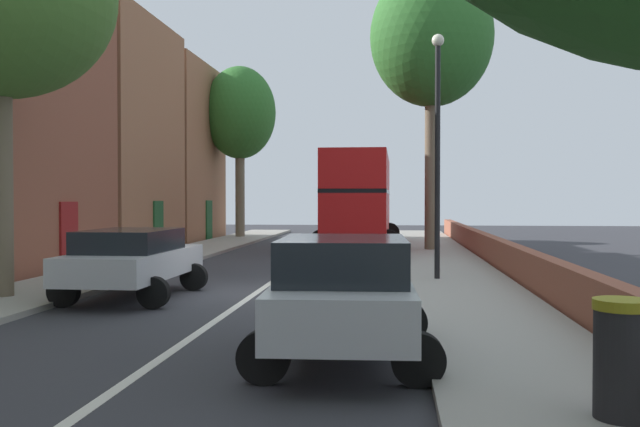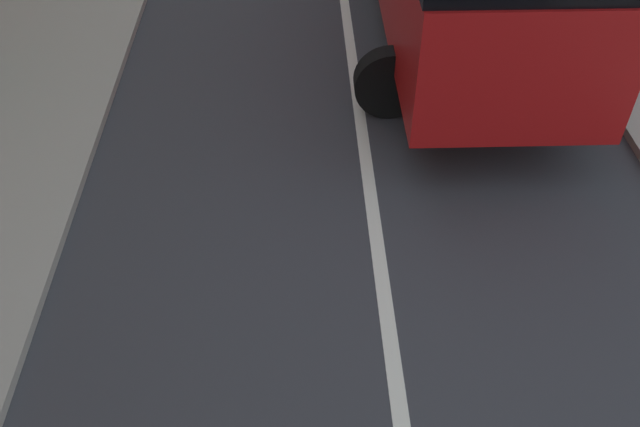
% 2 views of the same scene
% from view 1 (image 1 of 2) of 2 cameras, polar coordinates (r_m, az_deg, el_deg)
% --- Properties ---
extents(ground_plane, '(84.00, 84.00, 0.00)m').
position_cam_1_polar(ground_plane, '(16.40, -5.22, -6.46)').
color(ground_plane, '#333338').
extents(road_centre_line, '(0.16, 54.00, 0.01)m').
position_cam_1_polar(road_centre_line, '(16.40, -5.22, -6.45)').
color(road_centre_line, silver).
rests_on(road_centre_line, ground).
extents(sidewalk_left, '(2.60, 60.00, 0.12)m').
position_cam_1_polar(sidewalk_left, '(17.98, -20.80, -5.66)').
color(sidewalk_left, '#9E998E').
rests_on(sidewalk_left, ground).
extents(sidewalk_right, '(2.60, 60.00, 0.12)m').
position_cam_1_polar(sidewalk_right, '(16.18, 12.18, -6.37)').
color(sidewalk_right, '#9E998E').
rests_on(sidewalk_right, ground).
extents(boundary_wall_right, '(0.36, 54.00, 0.93)m').
position_cam_1_polar(boundary_wall_right, '(16.37, 17.61, -4.88)').
color(boundary_wall_right, brown).
rests_on(boundary_wall_right, ground).
extents(double_decker_bus, '(3.60, 10.97, 4.06)m').
position_cam_1_polar(double_decker_bus, '(30.92, 3.26, 1.52)').
color(double_decker_bus, red).
rests_on(double_decker_bus, ground).
extents(parked_car_silver_left_0, '(2.52, 4.52, 1.52)m').
position_cam_1_polar(parked_car_silver_left_0, '(15.84, -15.00, -3.54)').
color(parked_car_silver_left_0, '#B7BABF').
rests_on(parked_car_silver_left_0, ground).
extents(parked_car_silver_right_2, '(2.54, 4.09, 1.67)m').
position_cam_1_polar(parked_car_silver_right_2, '(9.41, 1.96, -6.37)').
color(parked_car_silver_right_2, '#B7BABF').
rests_on(parked_car_silver_right_2, ground).
extents(street_tree_right_1, '(5.02, 5.02, 11.56)m').
position_cam_1_polar(street_tree_right_1, '(29.77, 9.08, 13.93)').
color(street_tree_right_1, brown).
rests_on(street_tree_right_1, sidewalk_right).
extents(street_tree_left_4, '(3.92, 3.92, 9.29)m').
position_cam_1_polar(street_tree_left_4, '(38.75, -6.55, 8.07)').
color(street_tree_left_4, '#7A6B56').
rests_on(street_tree_left_4, sidewalk_left).
extents(lamppost_right, '(0.32, 0.32, 6.31)m').
position_cam_1_polar(lamppost_right, '(18.40, 9.56, 6.24)').
color(lamppost_right, black).
rests_on(lamppost_right, sidewalk_right).
extents(litter_bin_right, '(0.55, 0.55, 1.13)m').
position_cam_1_polar(litter_bin_right, '(7.28, 23.42, -10.79)').
color(litter_bin_right, black).
rests_on(litter_bin_right, sidewalk_right).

